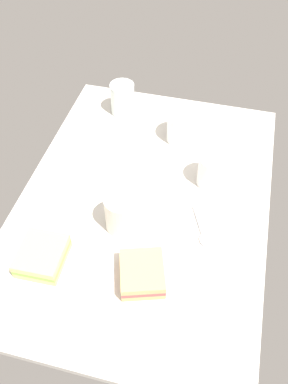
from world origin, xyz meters
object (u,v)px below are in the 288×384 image
at_px(coffee_mug_black, 213,170).
at_px(paper_napkin, 115,144).
at_px(coffee_mug_milky, 183,127).
at_px(spoon, 202,232).
at_px(sandwich_main, 142,274).
at_px(sandwich_side, 42,256).
at_px(glass_of_milk, 123,101).
at_px(coffee_mug_spare, 121,213).

bearing_deg(coffee_mug_black, paper_napkin, -105.04).
relative_size(coffee_mug_milky, spoon, 1.01).
bearing_deg(sandwich_main, sandwich_side, -87.13).
relative_size(sandwich_side, glass_of_milk, 1.13).
bearing_deg(paper_napkin, coffee_mug_milky, 111.05).
bearing_deg(sandwich_main, spoon, 144.48).
relative_size(coffee_mug_black, coffee_mug_spare, 0.93).
relative_size(coffee_mug_black, spoon, 0.80).
height_order(glass_of_milk, spoon, glass_of_milk).
xyz_separation_m(glass_of_milk, spoon, (0.41, 0.32, -0.04)).
xyz_separation_m(coffee_mug_black, paper_napkin, (-0.08, -0.30, -0.05)).
bearing_deg(spoon, coffee_mug_spare, -82.66).
relative_size(sandwich_side, spoon, 0.98).
bearing_deg(spoon, sandwich_main, -35.52).
bearing_deg(sandwich_side, glass_of_milk, 177.34).
height_order(sandwich_main, paper_napkin, sandwich_main).
bearing_deg(sandwich_main, coffee_mug_milky, 179.81).
height_order(coffee_mug_black, coffee_mug_spare, coffee_mug_spare).
xyz_separation_m(sandwich_main, paper_napkin, (-0.41, -0.19, -0.02)).
bearing_deg(spoon, paper_napkin, -130.32).
bearing_deg(spoon, coffee_mug_black, -179.28).
bearing_deg(coffee_mug_spare, coffee_mug_milky, 166.27).
height_order(coffee_mug_milky, spoon, coffee_mug_milky).
xyz_separation_m(coffee_mug_black, sandwich_side, (0.34, -0.34, -0.02)).
height_order(coffee_mug_milky, coffee_mug_spare, coffee_mug_spare).
bearing_deg(sandwich_side, paper_napkin, 173.82).
distance_m(sandwich_side, paper_napkin, 0.42).
distance_m(glass_of_milk, paper_napkin, 0.16).
bearing_deg(coffee_mug_milky, coffee_mug_black, 35.17).
bearing_deg(coffee_mug_spare, sandwich_main, 32.84).
relative_size(coffee_mug_spare, sandwich_main, 0.78).
bearing_deg(coffee_mug_milky, paper_napkin, -68.95).
xyz_separation_m(coffee_mug_spare, sandwich_side, (0.14, -0.15, -0.03)).
bearing_deg(sandwich_main, coffee_mug_spare, -147.16).
distance_m(sandwich_main, sandwich_side, 0.23).
distance_m(sandwich_main, paper_napkin, 0.45).
height_order(sandwich_main, glass_of_milk, glass_of_milk).
bearing_deg(sandwich_main, coffee_mug_black, 161.70).
bearing_deg(coffee_mug_spare, coffee_mug_black, 135.84).
distance_m(coffee_mug_spare, spoon, 0.20).
height_order(coffee_mug_spare, spoon, coffee_mug_spare).
relative_size(coffee_mug_milky, glass_of_milk, 1.17).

